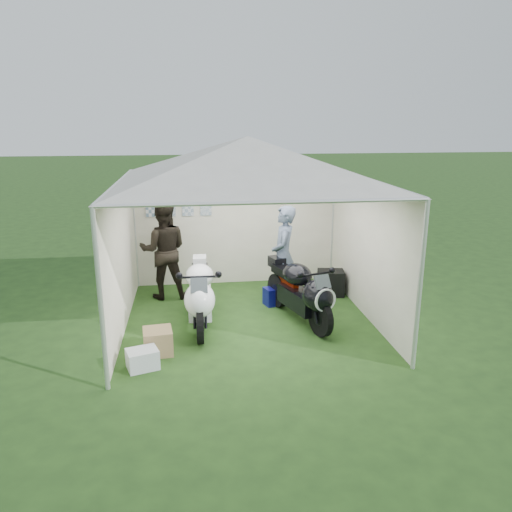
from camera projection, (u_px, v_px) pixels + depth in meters
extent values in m
plane|color=#1F3B16|center=(248.00, 319.00, 8.39)|extent=(80.00, 80.00, 0.00)
cylinder|color=silver|center=(101.00, 302.00, 5.92)|extent=(0.06, 0.06, 2.30)
cylinder|color=silver|center=(420.00, 288.00, 6.43)|extent=(0.06, 0.06, 2.30)
cylinder|color=silver|center=(134.00, 230.00, 9.74)|extent=(0.06, 0.06, 2.30)
cylinder|color=silver|center=(333.00, 225.00, 10.25)|extent=(0.06, 0.06, 2.30)
cube|color=silver|center=(236.00, 227.00, 9.99)|extent=(4.00, 0.02, 2.30)
cube|color=silver|center=(122.00, 257.00, 7.83)|extent=(0.02, 4.00, 2.30)
cube|color=silver|center=(367.00, 249.00, 8.34)|extent=(0.02, 4.00, 2.30)
pyramid|color=silver|center=(248.00, 159.00, 7.68)|extent=(5.66, 5.66, 0.70)
cube|color=#99A5B7|center=(151.00, 194.00, 9.58)|extent=(0.22, 0.02, 0.28)
cube|color=#99A5B7|center=(169.00, 194.00, 9.62)|extent=(0.22, 0.02, 0.28)
cube|color=#99A5B7|center=(187.00, 194.00, 9.67)|extent=(0.22, 0.01, 0.28)
cube|color=#99A5B7|center=(205.00, 193.00, 9.71)|extent=(0.22, 0.01, 0.28)
cube|color=#99A5B7|center=(151.00, 210.00, 9.66)|extent=(0.22, 0.02, 0.28)
cube|color=#99A5B7|center=(170.00, 209.00, 9.70)|extent=(0.22, 0.01, 0.28)
cube|color=#99A5B7|center=(188.00, 209.00, 9.75)|extent=(0.22, 0.02, 0.28)
cube|color=#99A5B7|center=(206.00, 208.00, 9.79)|extent=(0.22, 0.01, 0.28)
cylinder|color=#D8590C|center=(246.00, 187.00, 9.78)|extent=(3.20, 0.02, 0.02)
cylinder|color=black|center=(200.00, 323.00, 7.43)|extent=(0.12, 0.62, 0.62)
cylinder|color=black|center=(201.00, 291.00, 8.82)|extent=(0.17, 0.63, 0.62)
cube|color=white|center=(200.00, 302.00, 8.05)|extent=(0.38, 0.99, 0.31)
ellipsoid|color=white|center=(200.00, 300.00, 7.44)|extent=(0.48, 0.63, 0.52)
ellipsoid|color=white|center=(200.00, 276.00, 8.04)|extent=(0.47, 0.65, 0.36)
cube|color=black|center=(200.00, 272.00, 8.46)|extent=(0.29, 0.63, 0.14)
cube|color=white|center=(200.00, 262.00, 8.76)|extent=(0.24, 0.32, 0.19)
cube|color=black|center=(200.00, 284.00, 8.40)|extent=(0.12, 0.57, 0.10)
cube|color=#3F474C|center=(199.00, 285.00, 7.25)|extent=(0.25, 0.16, 0.22)
cylinder|color=black|center=(320.00, 317.00, 7.67)|extent=(0.27, 0.61, 0.60)
cylinder|color=black|center=(279.00, 290.00, 8.90)|extent=(0.32, 0.62, 0.60)
cube|color=black|center=(300.00, 299.00, 8.22)|extent=(0.61, 1.01, 0.30)
ellipsoid|color=black|center=(318.00, 296.00, 7.67)|extent=(0.61, 0.71, 0.50)
ellipsoid|color=black|center=(297.00, 274.00, 8.20)|extent=(0.60, 0.72, 0.35)
cube|color=black|center=(286.00, 271.00, 8.57)|extent=(0.43, 0.65, 0.14)
cube|color=black|center=(277.00, 262.00, 8.84)|extent=(0.30, 0.35, 0.18)
cube|color=#921B03|center=(288.00, 282.00, 8.52)|extent=(0.26, 0.56, 0.10)
cube|color=#3F474C|center=(322.00, 282.00, 7.50)|extent=(0.27, 0.21, 0.21)
cylinder|color=white|center=(325.00, 300.00, 7.48)|extent=(0.35, 0.13, 0.36)
cube|color=#1718A9|center=(276.00, 296.00, 9.02)|extent=(0.48, 0.38, 0.32)
imported|color=black|center=(164.00, 250.00, 9.19)|extent=(0.89, 0.70, 1.83)
imported|color=slate|center=(283.00, 255.00, 8.90)|extent=(0.56, 0.73, 1.79)
cube|color=black|center=(331.00, 283.00, 9.48)|extent=(0.53, 0.45, 0.48)
cube|color=silver|center=(143.00, 359.00, 6.70)|extent=(0.48, 0.42, 0.27)
cube|color=olive|center=(158.00, 341.00, 7.12)|extent=(0.45, 0.45, 0.36)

